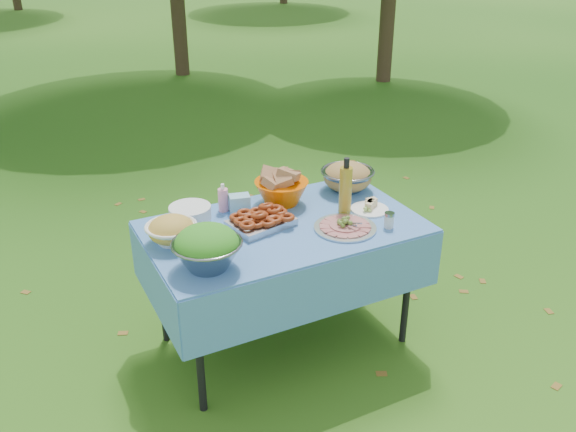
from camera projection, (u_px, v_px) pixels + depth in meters
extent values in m
plane|color=#0B3C0A|center=(284.00, 340.00, 3.61)|extent=(80.00, 80.00, 0.00)
cube|color=#84C2FF|center=(284.00, 285.00, 3.44)|extent=(1.46, 0.86, 0.76)
cylinder|color=white|center=(190.00, 213.00, 3.33)|extent=(0.27, 0.27, 0.08)
cube|color=#8FD0EB|center=(240.00, 204.00, 3.40)|extent=(0.13, 0.11, 0.10)
cylinder|color=pink|center=(223.00, 197.00, 3.40)|extent=(0.07, 0.07, 0.16)
cube|color=#B6B6BB|center=(261.00, 220.00, 3.25)|extent=(0.37, 0.30, 0.08)
cylinder|color=#B7B9BF|center=(345.00, 222.00, 3.22)|extent=(0.38, 0.38, 0.08)
cylinder|color=#B08E26|center=(346.00, 186.00, 3.35)|extent=(0.09, 0.09, 0.32)
cylinder|color=white|center=(370.00, 205.00, 3.43)|extent=(0.28, 0.28, 0.06)
cylinder|color=silver|center=(389.00, 220.00, 3.23)|extent=(0.07, 0.07, 0.09)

